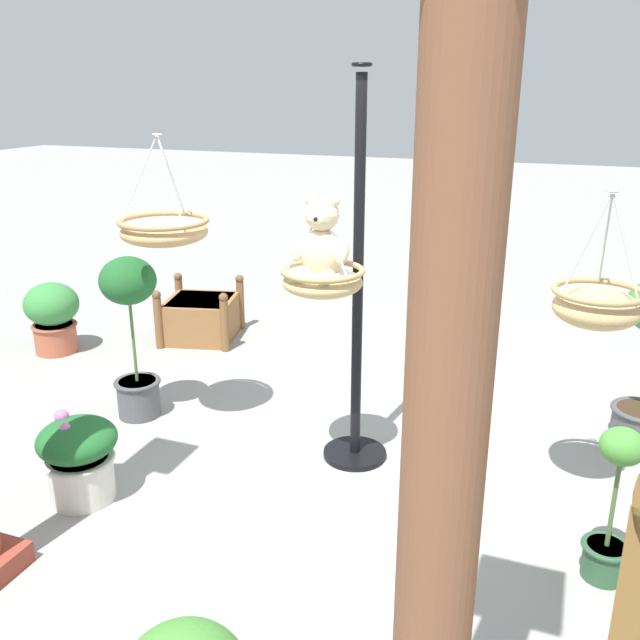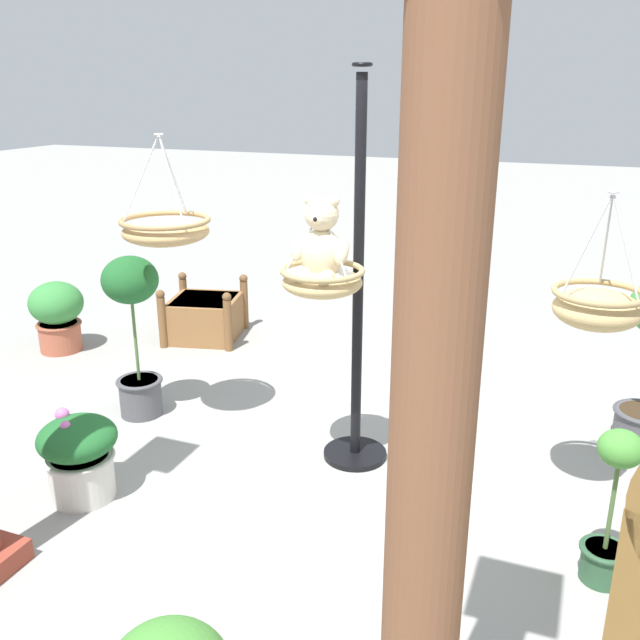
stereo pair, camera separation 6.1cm
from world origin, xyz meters
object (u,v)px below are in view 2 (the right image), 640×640
Objects in this scene: hanging_basket_right_low at (166,229)px; potted_plant_trailing_ivy at (79,455)px; hanging_basket_with_teddy at (322,280)px; teddy_bear at (321,244)px; potted_plant_flowering_red at (610,515)px; potted_plant_small_succulent at (57,313)px; potted_plant_conical_shrub at (134,324)px; display_pole_central at (357,347)px; hanging_basket_left_high at (598,307)px; wooden_planter_box at (205,316)px; greenhouse_pillar_right at (430,467)px.

potted_plant_trailing_ivy is (0.09, 0.98, -1.24)m from hanging_basket_right_low.
hanging_basket_with_teddy is 1.23m from hanging_basket_right_low.
teddy_bear is 0.92× the size of potted_plant_trailing_ivy.
potted_plant_flowering_red is 1.27× the size of potted_plant_small_succulent.
potted_plant_conical_shrub reaches higher than potted_plant_flowering_red.
display_pole_central reaches higher than potted_plant_conical_shrub.
potted_plant_conical_shrub is at bearing -12.20° from potted_plant_flowering_red.
potted_plant_trailing_ivy is (2.88, 1.02, -1.00)m from hanging_basket_left_high.
hanging_basket_with_teddy is 0.60× the size of wooden_planter_box.
wooden_planter_box is at bearing -74.81° from potted_plant_trailing_ivy.
wooden_planter_box is 1.42m from potted_plant_small_succulent.
potted_plant_conical_shrub is (2.80, -2.43, -0.73)m from greenhouse_pillar_right.
wooden_planter_box is (3.64, -1.80, -1.07)m from hanging_basket_left_high.
greenhouse_pillar_right is at bearing 118.44° from teddy_bear.
greenhouse_pillar_right is 3.03m from potted_plant_trailing_ivy.
potted_plant_small_succulent is (4.95, -1.61, -0.02)m from potted_plant_flowering_red.
potted_plant_small_succulent is (3.19, -1.15, -1.19)m from teddy_bear.
hanging_basket_left_high is at bearing -74.60° from potted_plant_flowering_red.
potted_plant_conical_shrub is at bearing -8.97° from hanging_basket_with_teddy.
hanging_basket_with_teddy is at bearing -90.00° from teddy_bear.
display_pole_central is at bearing -142.58° from potted_plant_trailing_ivy.
hanging_basket_with_teddy reaches higher than potted_plant_trailing_ivy.
greenhouse_pillar_right reaches higher than potted_plant_small_succulent.
teddy_bear is 2.44m from greenhouse_pillar_right.
potted_plant_flowering_red is 3.08m from potted_plant_trailing_ivy.
potted_plant_small_succulent is (1.98, -1.00, -1.16)m from hanging_basket_right_low.
potted_plant_trailing_ivy is (2.45, -1.32, -1.19)m from greenhouse_pillar_right.
hanging_basket_with_teddy is 0.62× the size of potted_plant_flowering_red.
hanging_basket_right_low is at bearing -11.57° from potted_plant_flowering_red.
greenhouse_pillar_right is at bearing 142.79° from potted_plant_small_succulent.
wooden_planter_box is 2.92m from potted_plant_trailing_ivy.
hanging_basket_right_low reaches higher than potted_plant_flowering_red.
hanging_basket_right_low is at bearing 114.87° from wooden_planter_box.
hanging_basket_with_teddy is 2.47m from greenhouse_pillar_right.
display_pole_central is 3.51× the size of hanging_basket_right_low.
hanging_basket_left_high is 0.88× the size of potted_plant_flowering_red.
hanging_basket_right_low is (1.35, 0.12, 0.71)m from display_pole_central.
hanging_basket_right_low is 2.51m from potted_plant_small_succulent.
teddy_bear reaches higher than potted_plant_small_succulent.
teddy_bear is 1.84m from potted_plant_conical_shrub.
potted_plant_small_succulent is (3.34, -0.88, -0.45)m from display_pole_central.
display_pole_central reaches higher than wooden_planter_box.
potted_plant_small_succulent reaches higher than potted_plant_trailing_ivy.
display_pole_central is at bearing -24.22° from potted_plant_flowering_red.
hanging_basket_right_low is 0.24× the size of greenhouse_pillar_right.
greenhouse_pillar_right reaches higher than wooden_planter_box.
teddy_bear is 0.59× the size of wooden_planter_box.
hanging_basket_right_low is 2.41m from wooden_planter_box.
potted_plant_trailing_ivy is at bearing 37.42° from display_pole_central.
wooden_planter_box is at bearing -43.78° from hanging_basket_with_teddy.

